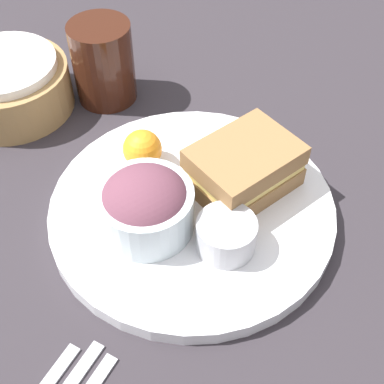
# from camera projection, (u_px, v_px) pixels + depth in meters

# --- Properties ---
(ground_plane) EXTENTS (4.00, 4.00, 0.00)m
(ground_plane) POSITION_uv_depth(u_px,v_px,m) (192.00, 214.00, 0.60)
(ground_plane) COLOR #2D282D
(plate) EXTENTS (0.32, 0.32, 0.02)m
(plate) POSITION_uv_depth(u_px,v_px,m) (192.00, 209.00, 0.60)
(plate) COLOR silver
(plate) RESTS_ON ground_plane
(sandwich) EXTENTS (0.13, 0.11, 0.06)m
(sandwich) POSITION_uv_depth(u_px,v_px,m) (244.00, 168.00, 0.59)
(sandwich) COLOR olive
(sandwich) RESTS_ON plate
(salad_bowl) EXTENTS (0.10, 0.10, 0.07)m
(salad_bowl) POSITION_uv_depth(u_px,v_px,m) (145.00, 205.00, 0.55)
(salad_bowl) COLOR silver
(salad_bowl) RESTS_ON plate
(dressing_cup) EXTENTS (0.06, 0.06, 0.04)m
(dressing_cup) POSITION_uv_depth(u_px,v_px,m) (226.00, 235.00, 0.54)
(dressing_cup) COLOR #B7B7BC
(dressing_cup) RESTS_ON plate
(orange_wedge) EXTENTS (0.05, 0.05, 0.05)m
(orange_wedge) POSITION_uv_depth(u_px,v_px,m) (142.00, 149.00, 0.62)
(orange_wedge) COLOR orange
(orange_wedge) RESTS_ON plate
(drink_glass) EXTENTS (0.08, 0.08, 0.11)m
(drink_glass) POSITION_uv_depth(u_px,v_px,m) (103.00, 63.00, 0.71)
(drink_glass) COLOR #38190F
(drink_glass) RESTS_ON ground_plane
(bread_basket) EXTENTS (0.16, 0.16, 0.07)m
(bread_basket) POSITION_uv_depth(u_px,v_px,m) (8.00, 85.00, 0.71)
(bread_basket) COLOR #997547
(bread_basket) RESTS_ON ground_plane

